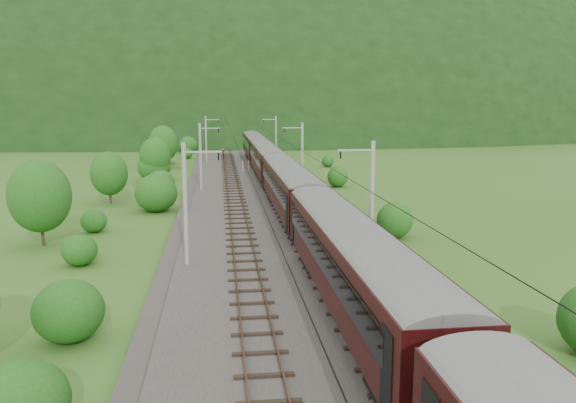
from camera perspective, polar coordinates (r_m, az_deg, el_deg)
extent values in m
plane|color=#365119|center=(38.05, -0.76, -6.47)|extent=(600.00, 600.00, 0.00)
cube|color=#38332D|center=(47.64, -2.07, -2.88)|extent=(14.00, 220.00, 0.30)
cube|color=#553024|center=(47.41, -5.83, -2.56)|extent=(0.08, 220.00, 0.15)
cube|color=#553024|center=(47.45, -4.10, -2.52)|extent=(0.08, 220.00, 0.15)
cube|color=black|center=(47.45, -4.96, -2.70)|extent=(2.40, 220.00, 0.12)
cube|color=#553024|center=(47.73, -0.06, -2.42)|extent=(0.08, 220.00, 0.15)
cube|color=#553024|center=(47.92, 1.64, -2.38)|extent=(0.08, 220.00, 0.15)
cube|color=black|center=(47.85, 0.79, -2.56)|extent=(2.40, 220.00, 0.12)
cylinder|color=gray|center=(36.91, -10.39, -0.30)|extent=(0.28, 0.28, 8.00)
cube|color=gray|center=(36.40, -8.67, 5.01)|extent=(2.40, 0.12, 0.12)
cylinder|color=black|center=(36.41, -7.07, 4.58)|extent=(0.10, 0.10, 0.50)
cylinder|color=gray|center=(68.60, -8.88, 4.52)|extent=(0.28, 0.28, 8.00)
cube|color=gray|center=(68.33, -7.94, 7.38)|extent=(2.40, 0.12, 0.12)
cylinder|color=black|center=(68.33, -7.09, 7.15)|extent=(0.10, 0.10, 0.50)
cylinder|color=gray|center=(100.49, -8.32, 6.29)|extent=(0.28, 0.28, 8.00)
cube|color=gray|center=(100.30, -7.68, 8.24)|extent=(2.40, 0.12, 0.12)
cylinder|color=black|center=(100.31, -7.10, 8.08)|extent=(0.10, 0.10, 0.50)
cylinder|color=gray|center=(132.43, -8.03, 7.20)|extent=(0.28, 0.28, 8.00)
cube|color=gray|center=(132.29, -7.55, 8.69)|extent=(2.40, 0.12, 0.12)
cylinder|color=black|center=(132.29, -7.10, 8.57)|extent=(0.10, 0.10, 0.50)
cylinder|color=gray|center=(164.39, -7.86, 7.76)|extent=(0.28, 0.28, 8.00)
cube|color=gray|center=(164.28, -7.46, 8.96)|extent=(2.40, 0.12, 0.12)
cylinder|color=black|center=(164.28, -7.11, 8.86)|extent=(0.10, 0.10, 0.50)
cylinder|color=gray|center=(38.21, 8.51, 0.11)|extent=(0.28, 0.28, 8.00)
cube|color=gray|center=(37.47, 6.87, 5.20)|extent=(2.40, 0.12, 0.12)
cylinder|color=black|center=(37.27, 5.36, 4.74)|extent=(0.10, 0.10, 0.50)
cylinder|color=gray|center=(69.31, 1.45, 4.70)|extent=(0.28, 0.28, 8.00)
cube|color=gray|center=(68.90, 0.47, 7.50)|extent=(2.40, 0.12, 0.12)
cylinder|color=black|center=(68.79, -0.36, 7.25)|extent=(0.10, 0.10, 0.50)
cylinder|color=gray|center=(100.97, -1.23, 6.41)|extent=(0.28, 0.28, 8.00)
cube|color=gray|center=(100.69, -1.92, 8.33)|extent=(2.40, 0.12, 0.12)
cylinder|color=black|center=(100.62, -2.50, 8.16)|extent=(0.10, 0.10, 0.50)
cylinder|color=gray|center=(132.80, -2.63, 7.30)|extent=(0.28, 0.28, 8.00)
cube|color=gray|center=(132.59, -3.17, 8.76)|extent=(2.40, 0.12, 0.12)
cylinder|color=black|center=(132.53, -3.61, 8.63)|extent=(0.10, 0.10, 0.50)
cylinder|color=gray|center=(164.69, -3.50, 7.84)|extent=(0.28, 0.28, 8.00)
cube|color=gray|center=(164.52, -3.93, 9.02)|extent=(2.40, 0.12, 0.12)
cylinder|color=black|center=(164.47, -4.29, 8.91)|extent=(0.10, 0.10, 0.50)
cylinder|color=black|center=(46.43, -5.09, 5.43)|extent=(0.03, 198.00, 0.03)
cylinder|color=black|center=(46.83, 0.81, 5.51)|extent=(0.03, 198.00, 0.03)
ellipsoid|color=black|center=(296.47, -6.30, 7.99)|extent=(504.00, 360.00, 244.00)
ellipsoid|color=black|center=(355.87, -26.27, 7.37)|extent=(336.00, 280.00, 132.00)
cube|color=black|center=(27.54, 6.66, -6.21)|extent=(3.13, 23.75, 3.24)
cylinder|color=slate|center=(27.17, 6.72, -3.26)|extent=(3.13, 23.63, 3.13)
cube|color=black|center=(27.11, 3.40, -5.57)|extent=(0.05, 20.90, 1.24)
cube|color=black|center=(27.84, 9.86, -5.28)|extent=(0.05, 20.90, 1.24)
cube|color=black|center=(20.93, 12.15, -18.12)|extent=(2.37, 3.45, 0.97)
cube|color=black|center=(35.93, 3.46, -5.75)|extent=(2.37, 3.45, 0.97)
cube|color=black|center=(51.41, 0.17, 1.51)|extent=(3.13, 23.75, 3.24)
cylinder|color=slate|center=(51.21, 0.17, 3.12)|extent=(3.13, 23.63, 3.13)
cube|color=black|center=(51.18, -1.59, 1.91)|extent=(0.05, 20.90, 1.24)
cube|color=black|center=(51.57, 1.92, 1.97)|extent=(0.05, 20.90, 1.24)
cube|color=black|center=(43.71, 1.53, -2.85)|extent=(2.37, 3.45, 0.97)
cube|color=black|center=(59.90, -0.82, 0.70)|extent=(2.37, 3.45, 0.97)
cube|color=black|center=(75.86, -2.17, 4.30)|extent=(3.13, 23.75, 3.24)
cylinder|color=slate|center=(75.73, -2.18, 5.40)|extent=(3.13, 23.63, 3.13)
cube|color=black|center=(75.71, -3.38, 4.57)|extent=(0.05, 20.90, 1.24)
cube|color=black|center=(75.97, -0.98, 4.61)|extent=(0.05, 20.90, 1.24)
cube|color=black|center=(67.91, -1.57, 1.83)|extent=(2.37, 3.45, 0.97)
cube|color=black|center=(84.33, -2.64, 3.45)|extent=(2.37, 3.45, 0.97)
cube|color=black|center=(100.47, -3.38, 5.73)|extent=(3.13, 23.75, 3.24)
cylinder|color=slate|center=(100.37, -3.39, 6.56)|extent=(3.13, 23.63, 3.13)
cube|color=black|center=(100.36, -4.29, 5.93)|extent=(0.05, 20.90, 1.24)
cube|color=black|center=(100.56, -2.47, 5.96)|extent=(0.05, 20.90, 1.24)
cube|color=black|center=(92.41, -3.03, 4.03)|extent=(2.37, 3.45, 0.97)
cube|color=black|center=(108.92, -3.65, 4.95)|extent=(2.37, 3.45, 0.97)
cube|color=#13359B|center=(134.83, -4.33, 6.84)|extent=(3.13, 19.43, 3.24)
cylinder|color=slate|center=(134.76, -4.33, 7.46)|extent=(3.13, 19.33, 3.13)
cube|color=black|center=(134.74, -5.01, 6.99)|extent=(0.05, 17.10, 1.24)
cube|color=black|center=(134.89, -3.65, 7.02)|extent=(0.05, 17.10, 1.24)
cube|color=black|center=(128.19, -4.17, 5.73)|extent=(2.37, 3.45, 0.97)
cube|color=black|center=(141.74, -4.45, 6.15)|extent=(2.37, 3.45, 0.97)
cube|color=yellow|center=(144.33, -4.51, 6.97)|extent=(3.19, 0.50, 2.91)
cube|color=yellow|center=(125.36, -4.11, 6.50)|extent=(3.19, 0.50, 2.91)
cube|color=black|center=(137.72, -4.40, 7.83)|extent=(0.08, 1.60, 0.97)
cylinder|color=red|center=(86.64, -4.58, 3.64)|extent=(0.17, 0.17, 1.63)
cylinder|color=red|center=(87.96, -4.01, 3.69)|extent=(0.15, 0.15, 1.45)
cylinder|color=black|center=(104.59, -6.60, 4.78)|extent=(0.13, 0.13, 1.82)
sphere|color=red|center=(104.51, -6.61, 5.30)|extent=(0.22, 0.22, 0.22)
ellipsoid|color=#1C4F15|center=(20.88, -25.47, -18.00)|extent=(3.05, 3.05, 2.75)
ellipsoid|color=#1C4F15|center=(27.94, -21.40, -10.32)|extent=(3.21, 3.21, 2.89)
ellipsoid|color=#1C4F15|center=(40.17, -20.43, -4.66)|extent=(2.36, 2.36, 2.12)
ellipsoid|color=#1C4F15|center=(49.82, -19.13, -1.90)|extent=(2.16, 2.16, 1.95)
ellipsoid|color=#1C4F15|center=(57.26, -13.26, 0.84)|extent=(4.20, 4.20, 3.78)
ellipsoid|color=#1C4F15|center=(67.43, -12.80, 1.87)|extent=(3.27, 3.27, 2.94)
ellipsoid|color=#1C4F15|center=(79.27, -13.46, 3.45)|extent=(4.49, 4.49, 4.04)
ellipsoid|color=#1C4F15|center=(89.88, -13.10, 3.63)|extent=(2.42, 2.42, 2.17)
ellipsoid|color=#1C4F15|center=(100.96, -12.83, 4.77)|extent=(4.11, 4.11, 3.70)
ellipsoid|color=#1C4F15|center=(109.54, -10.27, 4.83)|extent=(2.30, 2.30, 2.07)
ellipsoid|color=#1C4F15|center=(121.10, -10.09, 5.69)|extent=(3.98, 3.98, 3.58)
ellipsoid|color=#1C4F15|center=(132.25, -10.10, 6.15)|extent=(4.48, 4.48, 4.03)
cylinder|color=black|center=(46.56, -23.74, -1.98)|extent=(0.24, 0.24, 3.59)
ellipsoid|color=#1C4F15|center=(46.20, -23.92, 0.50)|extent=(4.61, 4.61, 5.53)
cylinder|color=black|center=(63.22, -17.64, 1.16)|extent=(0.24, 0.24, 3.05)
ellipsoid|color=#1C4F15|center=(62.99, -17.72, 2.72)|extent=(3.92, 3.92, 4.71)
cylinder|color=black|center=(78.93, -13.30, 3.16)|extent=(0.24, 0.24, 3.29)
ellipsoid|color=#1C4F15|center=(78.73, -13.35, 4.51)|extent=(4.23, 4.23, 5.07)
cylinder|color=black|center=(94.86, -12.52, 4.47)|extent=(0.24, 0.24, 3.79)
ellipsoid|color=#1C4F15|center=(94.68, -12.57, 5.77)|extent=(4.87, 4.87, 5.84)
ellipsoid|color=#1C4F15|center=(46.00, 10.79, -2.05)|extent=(2.91, 2.91, 2.62)
ellipsoid|color=#1C4F15|center=(72.37, 5.06, 2.41)|extent=(2.64, 2.64, 2.38)
ellipsoid|color=#1C4F15|center=(94.44, 4.08, 4.06)|extent=(2.02, 2.02, 1.82)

